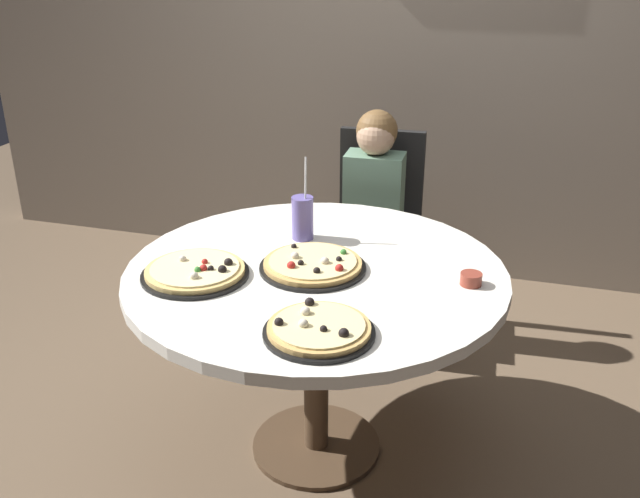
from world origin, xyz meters
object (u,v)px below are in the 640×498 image
(dining_table, at_px, (316,292))
(pizza_cheese, at_px, (319,329))
(pizza_pepperoni, at_px, (195,272))
(sauce_bowl, at_px, (471,279))
(soda_cup, at_px, (303,218))
(chair_wooden, at_px, (377,221))
(diner_child, at_px, (370,244))
(pizza_veggie, at_px, (313,265))

(dining_table, distance_m, pizza_cheese, 0.44)
(pizza_pepperoni, bearing_deg, sauce_bowl, 12.34)
(pizza_pepperoni, relative_size, soda_cup, 1.15)
(dining_table, bearing_deg, chair_wooden, 90.19)
(chair_wooden, bearing_deg, sauce_bowl, -62.96)
(pizza_cheese, distance_m, pizza_pepperoni, 0.55)
(chair_wooden, xyz_separation_m, soda_cup, (-0.12, -0.79, 0.30))
(pizza_cheese, relative_size, sauce_bowl, 4.53)
(dining_table, bearing_deg, diner_child, 89.81)
(chair_wooden, bearing_deg, soda_cup, -98.38)
(pizza_cheese, bearing_deg, sauce_bowl, 48.69)
(chair_wooden, height_order, pizza_veggie, chair_wooden)
(chair_wooden, xyz_separation_m, diner_child, (0.01, -0.18, -0.05))
(pizza_cheese, xyz_separation_m, pizza_pepperoni, (-0.49, 0.24, -0.00))
(chair_wooden, distance_m, diner_child, 0.19)
(pizza_veggie, relative_size, soda_cup, 1.17)
(chair_wooden, height_order, sauce_bowl, chair_wooden)
(pizza_veggie, distance_m, sauce_bowl, 0.52)
(dining_table, bearing_deg, pizza_pepperoni, -155.20)
(chair_wooden, height_order, pizza_cheese, chair_wooden)
(soda_cup, bearing_deg, pizza_pepperoni, -120.94)
(pizza_veggie, bearing_deg, sauce_bowl, 3.64)
(dining_table, height_order, pizza_veggie, pizza_veggie)
(pizza_pepperoni, bearing_deg, pizza_cheese, -26.15)
(sauce_bowl, bearing_deg, diner_child, 121.63)
(diner_child, bearing_deg, sauce_bowl, -58.37)
(chair_wooden, relative_size, pizza_pepperoni, 2.68)
(dining_table, relative_size, pizza_pepperoni, 3.62)
(sauce_bowl, bearing_deg, pizza_veggie, -176.36)
(dining_table, xyz_separation_m, soda_cup, (-0.12, 0.24, 0.17))
(chair_wooden, bearing_deg, dining_table, -89.81)
(diner_child, distance_m, soda_cup, 0.71)
(chair_wooden, height_order, diner_child, diner_child)
(sauce_bowl, bearing_deg, soda_cup, 161.47)
(dining_table, relative_size, soda_cup, 4.18)
(pizza_pepperoni, bearing_deg, dining_table, 24.80)
(soda_cup, height_order, sauce_bowl, soda_cup)
(pizza_veggie, relative_size, sauce_bowl, 5.12)
(dining_table, bearing_deg, pizza_veggie, -130.38)
(pizza_veggie, distance_m, pizza_pepperoni, 0.39)
(pizza_cheese, bearing_deg, chair_wooden, 95.31)
(diner_child, bearing_deg, chair_wooden, 92.00)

